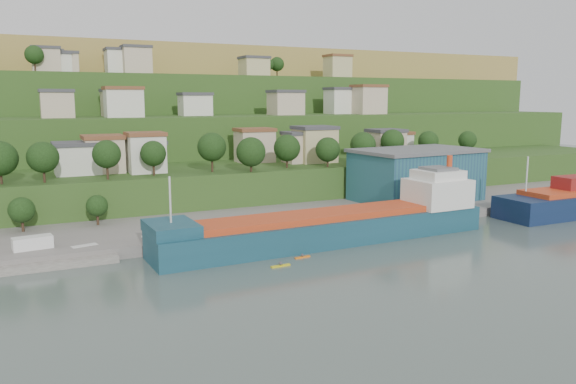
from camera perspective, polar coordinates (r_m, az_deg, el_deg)
ground at (r=97.69m, az=5.40°, el=-6.63°), size 500.00×500.00×0.00m
quay at (r=131.04m, az=6.63°, el=-2.52°), size 220.00×26.00×4.00m
hillside at (r=255.16m, az=-14.44°, el=3.06°), size 360.00×211.44×96.00m
cargo_ship_near at (r=107.80m, az=5.10°, el=-3.58°), size 67.80×12.85×17.35m
warehouse at (r=143.60m, az=12.90°, el=1.77°), size 32.44×21.45×12.80m
caravan at (r=104.17m, az=-24.50°, el=-4.93°), size 6.54×3.41×2.92m
dinghy at (r=103.30m, az=-19.96°, el=-5.34°), size 4.55×2.59×0.86m
kayak_orange at (r=97.03m, az=1.47°, el=-6.57°), size 2.95×0.78×0.73m
kayak_yellow at (r=92.05m, az=-0.77°, el=-7.43°), size 3.45×0.82×0.85m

